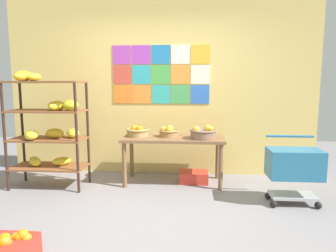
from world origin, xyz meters
The scene contains 10 objects.
ground centered at (0.00, 0.00, 0.00)m, with size 9.49×9.49×0.00m, color gray.
back_wall_with_art centered at (0.00, 1.77, 1.38)m, with size 4.81×0.07×2.76m.
banana_shelf_unit centered at (-1.46, 0.96, 0.91)m, with size 1.01×0.51×1.59m.
display_table centered at (0.23, 1.27, 0.58)m, with size 1.43×0.62×0.67m.
fruit_basket_back_right centered at (0.66, 1.17, 0.75)m, with size 0.37×0.37×0.19m.
fruit_basket_back_left centered at (0.16, 1.31, 0.74)m, with size 0.29×0.29×0.17m.
fruit_basket_centre centered at (-0.29, 1.31, 0.74)m, with size 0.34×0.34×0.16m.
produce_crate_under_table centered at (0.53, 1.30, 0.08)m, with size 0.41×0.30×0.16m, color red.
orange_crate_foreground centered at (-0.96, -0.80, 0.11)m, with size 0.41×0.34×0.25m.
shopping_cart centered at (1.69, 0.60, 0.46)m, with size 0.60×0.41×0.79m.
Camera 1 is at (0.48, -2.88, 1.40)m, focal length 31.73 mm.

